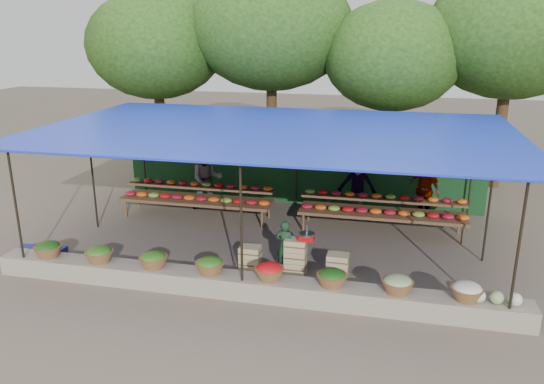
% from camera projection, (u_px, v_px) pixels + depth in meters
% --- Properties ---
extents(ground, '(60.00, 60.00, 0.00)m').
position_uv_depth(ground, '(275.00, 242.00, 12.99)').
color(ground, '#6A5B4E').
rests_on(ground, ground).
extents(stone_curb, '(10.60, 0.55, 0.40)m').
position_uv_depth(stone_curb, '(244.00, 286.00, 10.37)').
color(stone_curb, slate).
rests_on(stone_curb, ground).
extents(stall_canopy, '(10.80, 6.60, 2.82)m').
position_uv_depth(stall_canopy, '(276.00, 134.00, 12.26)').
color(stall_canopy, black).
rests_on(stall_canopy, ground).
extents(produce_baskets, '(8.98, 0.58, 0.34)m').
position_uv_depth(produce_baskets, '(239.00, 269.00, 10.28)').
color(produce_baskets, brown).
rests_on(produce_baskets, stone_curb).
extents(netting_backdrop, '(10.60, 0.06, 2.50)m').
position_uv_depth(netting_backdrop, '(298.00, 162.00, 15.55)').
color(netting_backdrop, '#1A4A22').
rests_on(netting_backdrop, ground).
extents(tree_row, '(16.51, 5.50, 7.12)m').
position_uv_depth(tree_row, '(331.00, 38.00, 17.15)').
color(tree_row, '#392714').
rests_on(tree_row, ground).
extents(fruit_table_left, '(4.21, 0.95, 0.93)m').
position_uv_depth(fruit_table_left, '(197.00, 196.00, 14.59)').
color(fruit_table_left, '#512D20').
rests_on(fruit_table_left, ground).
extents(fruit_table_right, '(4.21, 0.95, 0.93)m').
position_uv_depth(fruit_table_right, '(382.00, 209.00, 13.53)').
color(fruit_table_right, '#512D20').
rests_on(fruit_table_right, ground).
extents(crate_counter, '(2.35, 0.35, 0.77)m').
position_uv_depth(crate_counter, '(294.00, 259.00, 11.31)').
color(crate_counter, tan).
rests_on(crate_counter, ground).
extents(weighing_scale, '(0.33, 0.33, 0.35)m').
position_uv_depth(weighing_scale, '(307.00, 236.00, 11.10)').
color(weighing_scale, red).
rests_on(weighing_scale, crate_counter).
extents(vendor_seated, '(0.46, 0.35, 1.15)m').
position_uv_depth(vendor_seated, '(285.00, 246.00, 11.31)').
color(vendor_seated, '#1A3921').
rests_on(vendor_seated, ground).
extents(customer_left, '(1.08, 0.97, 1.82)m').
position_uv_depth(customer_left, '(207.00, 179.00, 15.10)').
color(customer_left, slate).
rests_on(customer_left, ground).
extents(customer_mid, '(1.17, 0.73, 1.73)m').
position_uv_depth(customer_mid, '(357.00, 185.00, 14.66)').
color(customer_mid, slate).
rests_on(customer_mid, ground).
extents(customer_right, '(1.06, 1.10, 1.84)m').
position_uv_depth(customer_right, '(424.00, 189.00, 14.14)').
color(customer_right, slate).
rests_on(customer_right, ground).
extents(blue_crate_front, '(0.49, 0.37, 0.28)m').
position_uv_depth(blue_crate_front, '(55.00, 253.00, 12.01)').
color(blue_crate_front, navy).
rests_on(blue_crate_front, ground).
extents(blue_crate_back, '(0.52, 0.39, 0.29)m').
position_uv_depth(blue_crate_back, '(30.00, 253.00, 12.01)').
color(blue_crate_back, navy).
rests_on(blue_crate_back, ground).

